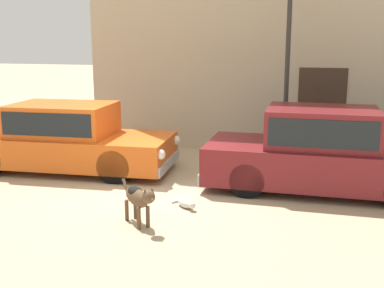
{
  "coord_description": "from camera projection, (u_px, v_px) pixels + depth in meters",
  "views": [
    {
      "loc": [
        2.98,
        -7.85,
        2.74
      ],
      "look_at": [
        0.8,
        0.2,
        0.9
      ],
      "focal_mm": 44.36,
      "sensor_mm": 36.0,
      "label": 1
    }
  ],
  "objects": [
    {
      "name": "stray_dog_spotted",
      "position": [
        138.0,
        197.0,
        7.08
      ],
      "size": [
        0.82,
        0.76,
        0.67
      ],
      "rotation": [
        0.0,
        0.0,
        5.55
      ],
      "color": "brown",
      "rests_on": "ground_plane"
    },
    {
      "name": "parked_sedan_nearest",
      "position": [
        65.0,
        138.0,
        10.09
      ],
      "size": [
        4.74,
        2.01,
        1.42
      ],
      "rotation": [
        0.0,
        0.0,
        0.07
      ],
      "color": "#D15619",
      "rests_on": "ground_plane"
    },
    {
      "name": "stray_cat",
      "position": [
        186.0,
        203.0,
        7.89
      ],
      "size": [
        0.5,
        0.51,
        0.17
      ],
      "rotation": [
        0.0,
        0.0,
        5.55
      ],
      "color": "beige",
      "rests_on": "ground_plane"
    },
    {
      "name": "parked_sedan_second",
      "position": [
        322.0,
        151.0,
        8.69
      ],
      "size": [
        4.42,
        1.77,
        1.53
      ],
      "rotation": [
        0.0,
        0.0,
        0.01
      ],
      "color": "maroon",
      "rests_on": "ground_plane"
    },
    {
      "name": "ground_plane",
      "position": [
        148.0,
        191.0,
        8.75
      ],
      "size": [
        80.0,
        80.0,
        0.0
      ],
      "primitive_type": "plane",
      "color": "tan"
    },
    {
      "name": "street_lamp",
      "position": [
        288.0,
        43.0,
        9.95
      ],
      "size": [
        0.22,
        0.22,
        4.23
      ],
      "color": "#2D2B28",
      "rests_on": "ground_plane"
    }
  ]
}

